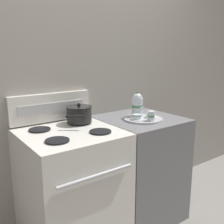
{
  "coord_description": "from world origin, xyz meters",
  "views": [
    {
      "loc": [
        -1.15,
        -1.64,
        1.48
      ],
      "look_at": [
        0.08,
        0.05,
        1.01
      ],
      "focal_mm": 42.0,
      "sensor_mm": 36.0,
      "label": 1
    }
  ],
  "objects_px": {
    "serving_tray": "(143,119)",
    "teapot": "(137,105)",
    "creamer_jug": "(151,116)",
    "teacup_right": "(151,115)",
    "stove": "(72,190)",
    "saucepan": "(79,114)",
    "teacup_left": "(137,117)"
  },
  "relations": [
    {
      "from": "serving_tray",
      "to": "teapot",
      "type": "relative_size",
      "value": 1.5
    },
    {
      "from": "creamer_jug",
      "to": "teacup_right",
      "type": "bearing_deg",
      "value": 46.14
    },
    {
      "from": "stove",
      "to": "teacup_right",
      "type": "relative_size",
      "value": 8.21
    },
    {
      "from": "serving_tray",
      "to": "teacup_right",
      "type": "distance_m",
      "value": 0.07
    },
    {
      "from": "saucepan",
      "to": "creamer_jug",
      "type": "distance_m",
      "value": 0.58
    },
    {
      "from": "saucepan",
      "to": "teacup_right",
      "type": "height_order",
      "value": "saucepan"
    },
    {
      "from": "serving_tray",
      "to": "teacup_right",
      "type": "bearing_deg",
      "value": -25.15
    },
    {
      "from": "saucepan",
      "to": "teapot",
      "type": "height_order",
      "value": "teapot"
    },
    {
      "from": "stove",
      "to": "teapot",
      "type": "bearing_deg",
      "value": 1.97
    },
    {
      "from": "serving_tray",
      "to": "teacup_right",
      "type": "xyz_separation_m",
      "value": [
        0.06,
        -0.03,
        0.03
      ]
    },
    {
      "from": "teacup_right",
      "to": "stove",
      "type": "bearing_deg",
      "value": 172.88
    },
    {
      "from": "teacup_left",
      "to": "creamer_jug",
      "type": "xyz_separation_m",
      "value": [
        0.07,
        -0.09,
        0.02
      ]
    },
    {
      "from": "serving_tray",
      "to": "teapot",
      "type": "bearing_deg",
      "value": 83.72
    },
    {
      "from": "teapot",
      "to": "saucepan",
      "type": "bearing_deg",
      "value": 165.85
    },
    {
      "from": "serving_tray",
      "to": "creamer_jug",
      "type": "xyz_separation_m",
      "value": [
        -0.01,
        -0.1,
        0.05
      ]
    },
    {
      "from": "teacup_left",
      "to": "teacup_right",
      "type": "height_order",
      "value": "same"
    },
    {
      "from": "teapot",
      "to": "creamer_jug",
      "type": "distance_m",
      "value": 0.2
    },
    {
      "from": "teacup_left",
      "to": "teacup_right",
      "type": "relative_size",
      "value": 1.0
    },
    {
      "from": "saucepan",
      "to": "teacup_right",
      "type": "distance_m",
      "value": 0.61
    },
    {
      "from": "stove",
      "to": "serving_tray",
      "type": "relative_size",
      "value": 2.88
    },
    {
      "from": "stove",
      "to": "teapot",
      "type": "distance_m",
      "value": 0.88
    },
    {
      "from": "teacup_left",
      "to": "creamer_jug",
      "type": "distance_m",
      "value": 0.12
    },
    {
      "from": "teapot",
      "to": "teacup_right",
      "type": "xyz_separation_m",
      "value": [
        0.05,
        -0.11,
        -0.08
      ]
    },
    {
      "from": "creamer_jug",
      "to": "saucepan",
      "type": "bearing_deg",
      "value": 147.24
    },
    {
      "from": "saucepan",
      "to": "teacup_left",
      "type": "xyz_separation_m",
      "value": [
        0.42,
        -0.22,
        -0.04
      ]
    },
    {
      "from": "serving_tray",
      "to": "teapot",
      "type": "xyz_separation_m",
      "value": [
        0.01,
        0.08,
        0.11
      ]
    },
    {
      "from": "creamer_jug",
      "to": "teapot",
      "type": "bearing_deg",
      "value": 84.83
    },
    {
      "from": "saucepan",
      "to": "teacup_right",
      "type": "xyz_separation_m",
      "value": [
        0.56,
        -0.24,
        -0.04
      ]
    },
    {
      "from": "teapot",
      "to": "stove",
      "type": "bearing_deg",
      "value": -178.03
    },
    {
      "from": "serving_tray",
      "to": "creamer_jug",
      "type": "height_order",
      "value": "creamer_jug"
    },
    {
      "from": "creamer_jug",
      "to": "teacup_left",
      "type": "bearing_deg",
      "value": 127.05
    },
    {
      "from": "teacup_left",
      "to": "saucepan",
      "type": "bearing_deg",
      "value": 152.09
    }
  ]
}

